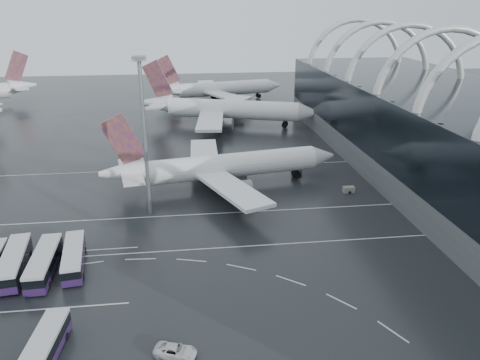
{
  "coord_description": "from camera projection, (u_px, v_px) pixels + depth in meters",
  "views": [
    {
      "loc": [
        -1.5,
        -72.34,
        39.17
      ],
      "look_at": [
        9.17,
        11.7,
        7.0
      ],
      "focal_mm": 35.0,
      "sensor_mm": 36.0,
      "label": 1
    }
  ],
  "objects": [
    {
      "name": "airliner_gate_b",
      "position": [
        224.0,
        110.0,
        158.07
      ],
      "size": [
        60.21,
        53.47,
        21.41
      ],
      "rotation": [
        0.0,
        0.0,
        -0.32
      ],
      "color": "white",
      "rests_on": "ground"
    },
    {
      "name": "terminal",
      "position": [
        471.0,
        140.0,
        102.96
      ],
      "size": [
        42.0,
        160.0,
        34.9
      ],
      "color": "#535657",
      "rests_on": "ground"
    },
    {
      "name": "ground",
      "position": [
        196.0,
        244.0,
        81.18
      ],
      "size": [
        420.0,
        420.0,
        0.0
      ],
      "primitive_type": "plane",
      "color": "black",
      "rests_on": "ground"
    },
    {
      "name": "bus_row_near_b",
      "position": [
        14.0,
        262.0,
        71.82
      ],
      "size": [
        4.78,
        13.97,
        3.37
      ],
      "rotation": [
        0.0,
        0.0,
        1.7
      ],
      "color": "#28143F",
      "rests_on": "ground"
    },
    {
      "name": "airliner_gate_c",
      "position": [
        218.0,
        89.0,
        197.5
      ],
      "size": [
        55.55,
        50.41,
        19.9
      ],
      "rotation": [
        0.0,
        0.0,
        0.22
      ],
      "color": "white",
      "rests_on": "ground"
    },
    {
      "name": "floodlight_mast",
      "position": [
        143.0,
        119.0,
        86.12
      ],
      "size": [
        2.33,
        2.33,
        30.44
      ],
      "color": "gray",
      "rests_on": "ground"
    },
    {
      "name": "bus_bay_line_north",
      "position": [
        53.0,
        252.0,
        78.35
      ],
      "size": [
        28.0,
        0.25,
        0.01
      ],
      "primitive_type": "cube",
      "color": "beige",
      "rests_on": "ground"
    },
    {
      "name": "airliner_main",
      "position": [
        220.0,
        167.0,
        104.94
      ],
      "size": [
        54.41,
        47.11,
        18.47
      ],
      "rotation": [
        0.0,
        0.0,
        0.18
      ],
      "color": "white",
      "rests_on": "ground"
    },
    {
      "name": "gse_cart_belly_d",
      "position": [
        349.0,
        190.0,
        102.9
      ],
      "size": [
        2.43,
        1.44,
        1.33
      ],
      "primitive_type": "cube",
      "color": "slate",
      "rests_on": "ground"
    },
    {
      "name": "lane_marking_near",
      "position": [
        197.0,
        249.0,
        79.32
      ],
      "size": [
        120.0,
        0.25,
        0.01
      ],
      "primitive_type": "cube",
      "color": "beige",
      "rests_on": "ground"
    },
    {
      "name": "van_curve_a",
      "position": [
        175.0,
        351.0,
        55.14
      ],
      "size": [
        5.59,
        3.9,
        1.42
      ],
      "primitive_type": "imported",
      "rotation": [
        0.0,
        0.0,
        1.24
      ],
      "color": "silver",
      "rests_on": "ground"
    },
    {
      "name": "gse_cart_belly_b",
      "position": [
        297.0,
        171.0,
        114.28
      ],
      "size": [
        2.34,
        1.39,
        1.28
      ],
      "primitive_type": "cube",
      "color": "slate",
      "rests_on": "ground"
    },
    {
      "name": "gse_cart_belly_e",
      "position": [
        242.0,
        172.0,
        113.72
      ],
      "size": [
        2.4,
        1.42,
        1.31
      ],
      "primitive_type": "cube",
      "color": "#A96D16",
      "rests_on": "ground"
    },
    {
      "name": "bus_bay_line_south",
      "position": [
        24.0,
        311.0,
        63.51
      ],
      "size": [
        28.0,
        0.25,
        0.01
      ],
      "primitive_type": "cube",
      "color": "beige",
      "rests_on": "ground"
    },
    {
      "name": "bus_row_near_c",
      "position": [
        44.0,
        263.0,
        71.74
      ],
      "size": [
        3.64,
        13.76,
        3.36
      ],
      "rotation": [
        0.0,
        0.0,
        1.61
      ],
      "color": "#28143F",
      "rests_on": "ground"
    },
    {
      "name": "bus_row_far_c",
      "position": [
        42.0,
        352.0,
        53.61
      ],
      "size": [
        3.96,
        12.82,
        3.11
      ],
      "rotation": [
        0.0,
        0.0,
        1.48
      ],
      "color": "#28143F",
      "rests_on": "ground"
    },
    {
      "name": "lane_marking_far",
      "position": [
        190.0,
        168.0,
        118.27
      ],
      "size": [
        120.0,
        0.25,
        0.01
      ],
      "primitive_type": "cube",
      "color": "beige",
      "rests_on": "ground"
    },
    {
      "name": "lane_marking_mid",
      "position": [
        194.0,
        215.0,
        92.3
      ],
      "size": [
        120.0,
        0.25,
        0.01
      ],
      "primitive_type": "cube",
      "color": "beige",
      "rests_on": "ground"
    },
    {
      "name": "bus_row_near_d",
      "position": [
        74.0,
        257.0,
        73.56
      ],
      "size": [
        4.63,
        13.19,
        3.18
      ],
      "rotation": [
        0.0,
        0.0,
        1.71
      ],
      "color": "#28143F",
      "rests_on": "ground"
    }
  ]
}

